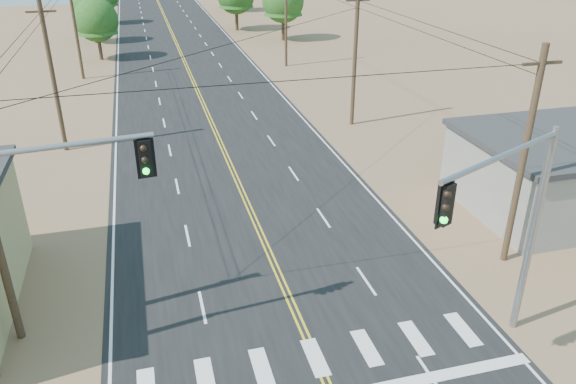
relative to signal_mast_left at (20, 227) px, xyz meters
name	(u,v)px	position (x,y,z in m)	size (l,w,h in m)	color
road	(222,146)	(9.22, 19.82, -5.59)	(15.00, 200.00, 0.02)	black
utility_pole_left_mid	(53,77)	(-1.28, 21.82, -0.48)	(1.80, 0.30, 10.00)	#4C3826
utility_pole_left_far	(75,26)	(-1.28, 41.82, -0.48)	(1.80, 0.30, 10.00)	#4C3826
utility_pole_right_near	(523,158)	(19.72, 1.82, -0.48)	(1.80, 0.30, 10.00)	#4C3826
utility_pole_right_mid	(355,58)	(19.72, 21.82, -0.48)	(1.80, 0.30, 10.00)	#4C3826
utility_pole_right_far	(286,17)	(19.72, 41.82, -0.48)	(1.80, 0.30, 10.00)	#4C3826
signal_mast_left	(20,227)	(0.00, 0.00, 0.00)	(6.35, 0.95, 8.34)	gray
signal_mast_right	(513,216)	(15.62, -3.22, -0.08)	(5.74, 2.84, 8.23)	gray
tree_left_near	(95,15)	(0.22, 50.17, -0.72)	(4.78, 4.78, 7.97)	#3F2D1E
tree_left_mid	(91,4)	(-0.73, 60.45, -0.85)	(4.66, 4.66, 7.77)	#3F2D1E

